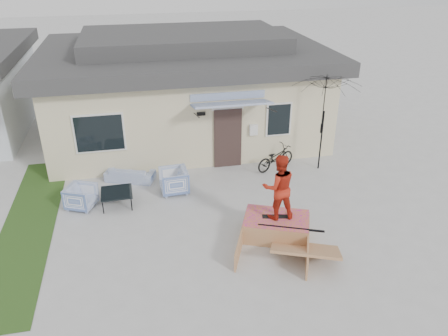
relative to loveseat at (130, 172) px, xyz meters
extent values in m
plane|color=#ABABAB|center=(2.37, -4.09, -0.31)|extent=(90.00, 90.00, 0.00)
cube|color=#234117|center=(-2.83, -2.09, -0.31)|extent=(1.40, 8.00, 0.01)
cube|color=beige|center=(2.37, 3.91, 1.19)|extent=(10.00, 7.00, 3.00)
cube|color=#343435|center=(2.37, 3.91, 2.94)|extent=(10.80, 7.80, 0.50)
cube|color=#343435|center=(2.37, 3.91, 3.49)|extent=(7.50, 4.50, 0.60)
cube|color=#372724|center=(3.37, 0.37, 0.74)|extent=(0.95, 0.08, 2.10)
cube|color=white|center=(-0.83, 0.38, 1.29)|extent=(1.60, 0.06, 1.30)
cube|color=white|center=(5.17, 0.38, 1.29)|extent=(0.90, 0.06, 1.20)
cube|color=#4967AE|center=(3.37, -0.14, 2.14)|extent=(2.50, 1.09, 0.29)
imported|color=#4967AE|center=(0.00, 0.00, 0.00)|extent=(1.65, 1.01, 0.62)
imported|color=#4967AE|center=(-1.43, -1.43, 0.08)|extent=(0.96, 0.99, 0.78)
imported|color=#4967AE|center=(1.33, -1.07, 0.12)|extent=(0.83, 0.88, 0.86)
cube|color=black|center=(-0.41, -1.51, -0.09)|extent=(0.92, 0.92, 0.45)
imported|color=black|center=(4.94, -0.18, 0.19)|extent=(1.66, 1.16, 1.01)
cylinder|color=black|center=(6.43, -0.47, 0.74)|extent=(0.05, 0.05, 2.10)
imported|color=black|center=(6.43, -0.47, 1.44)|extent=(2.52, 2.38, 0.90)
cube|color=black|center=(3.74, -3.94, 0.27)|extent=(0.79, 0.35, 0.05)
imported|color=red|center=(3.74, -3.94, 1.18)|extent=(0.89, 0.70, 1.77)
camera|label=1|loc=(0.36, -13.16, 6.61)|focal=35.19mm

